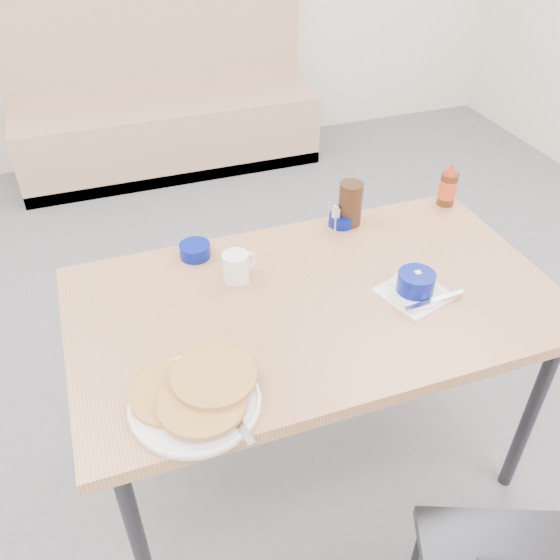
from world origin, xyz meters
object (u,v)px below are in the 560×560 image
object	(u,v)px
condiment_caddy	(340,216)
syrup_bottle	(448,187)
coffee_mug	(237,266)
booth_bench	(166,113)
amber_tumbler	(350,204)
creamer_bowl	(195,251)
dining_table	(315,315)
butter_bowl	(341,220)
grits_setting	(416,285)
pancake_plate	(196,396)

from	to	relation	value
condiment_caddy	syrup_bottle	bearing A→B (deg)	-17.63
coffee_mug	condiment_caddy	xyz separation A→B (m)	(0.41, 0.17, -0.01)
booth_bench	coffee_mug	world-z (taller)	booth_bench
coffee_mug	amber_tumbler	bearing A→B (deg)	21.33
booth_bench	amber_tumbler	size ratio (longest dim) A/B	12.61
booth_bench	creamer_bowl	xyz separation A→B (m)	(-0.28, -2.21, 0.43)
dining_table	butter_bowl	xyz separation A→B (m)	(0.23, 0.34, 0.08)
coffee_mug	condiment_caddy	bearing A→B (deg)	22.96
condiment_caddy	grits_setting	bearing A→B (deg)	-100.52
booth_bench	amber_tumbler	distance (m)	2.26
butter_bowl	syrup_bottle	size ratio (longest dim) A/B	0.56
pancake_plate	amber_tumbler	xyz separation A→B (m)	(0.67, 0.60, 0.05)
pancake_plate	butter_bowl	world-z (taller)	pancake_plate
coffee_mug	grits_setting	size ratio (longest dim) A/B	0.48
dining_table	condiment_caddy	distance (m)	0.42
pancake_plate	grits_setting	bearing A→B (deg)	15.21
creamer_bowl	condiment_caddy	distance (m)	0.51
amber_tumbler	grits_setting	bearing A→B (deg)	-87.66
coffee_mug	syrup_bottle	distance (m)	0.85
booth_bench	grits_setting	bearing A→B (deg)	-83.93
coffee_mug	grits_setting	distance (m)	0.52
booth_bench	creamer_bowl	distance (m)	2.27
dining_table	amber_tumbler	world-z (taller)	amber_tumbler
booth_bench	pancake_plate	xyz separation A→B (m)	(-0.41, -2.80, 0.43)
butter_bowl	condiment_caddy	xyz separation A→B (m)	(-0.01, 0.00, 0.02)
coffee_mug	condiment_caddy	size ratio (longest dim) A/B	1.13
grits_setting	butter_bowl	size ratio (longest dim) A/B	2.69
creamer_bowl	grits_setting	bearing A→B (deg)	-35.60
condiment_caddy	syrup_bottle	distance (m)	0.42
coffee_mug	condiment_caddy	distance (m)	0.45
syrup_bottle	coffee_mug	bearing A→B (deg)	-168.08
pancake_plate	condiment_caddy	bearing A→B (deg)	43.40
creamer_bowl	amber_tumbler	xyz separation A→B (m)	(0.54, 0.02, 0.05)
booth_bench	creamer_bowl	size ratio (longest dim) A/B	19.42
creamer_bowl	butter_bowl	world-z (taller)	creamer_bowl
coffee_mug	syrup_bottle	xyz separation A→B (m)	(0.83, 0.17, 0.02)
grits_setting	creamer_bowl	world-z (taller)	grits_setting
butter_bowl	syrup_bottle	world-z (taller)	syrup_bottle
dining_table	amber_tumbler	xyz separation A→B (m)	(0.26, 0.34, 0.14)
booth_bench	pancake_plate	size ratio (longest dim) A/B	5.88
dining_table	butter_bowl	world-z (taller)	butter_bowl
booth_bench	pancake_plate	bearing A→B (deg)	-98.42
dining_table	pancake_plate	size ratio (longest dim) A/B	4.33
butter_bowl	coffee_mug	bearing A→B (deg)	-157.52
grits_setting	butter_bowl	bearing A→B (deg)	96.44
creamer_bowl	syrup_bottle	xyz separation A→B (m)	(0.92, 0.02, 0.05)
condiment_caddy	creamer_bowl	bearing A→B (deg)	164.38
dining_table	creamer_bowl	world-z (taller)	creamer_bowl
booth_bench	butter_bowl	xyz separation A→B (m)	(0.23, -2.20, 0.43)
butter_bowl	condiment_caddy	size ratio (longest dim) A/B	0.88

